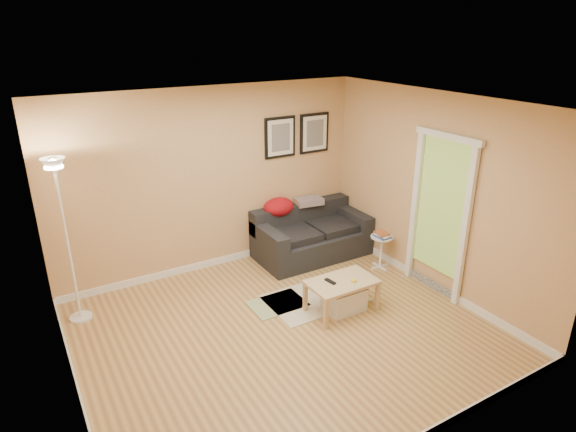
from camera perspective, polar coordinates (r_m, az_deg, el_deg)
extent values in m
plane|color=tan|center=(5.85, -0.41, -13.31)|extent=(4.50, 4.50, 0.00)
plane|color=white|center=(4.86, -0.49, 12.73)|extent=(4.50, 4.50, 0.00)
plane|color=tan|center=(6.92, -8.83, 4.08)|extent=(4.50, 0.00, 4.50)
plane|color=tan|center=(3.83, 15.13, -11.60)|extent=(4.50, 0.00, 4.50)
plane|color=tan|center=(4.63, -25.45, -6.92)|extent=(0.00, 4.00, 4.00)
plane|color=tan|center=(6.57, 16.78, 2.46)|extent=(0.00, 4.00, 4.00)
cube|color=white|center=(7.38, -8.25, -5.24)|extent=(4.50, 0.02, 0.10)
cube|color=white|center=(5.30, -23.09, -18.91)|extent=(0.02, 4.00, 0.10)
cube|color=white|center=(7.05, 15.65, -7.19)|extent=(0.02, 4.00, 0.10)
cube|color=beige|center=(6.47, 3.19, -9.55)|extent=(1.25, 0.85, 0.01)
cube|color=#668C4C|center=(6.35, -1.23, -10.22)|extent=(0.70, 0.50, 0.01)
cube|color=black|center=(6.00, 4.95, -7.61)|extent=(0.07, 0.17, 0.02)
cylinder|color=yellow|center=(6.04, 7.67, -7.49)|extent=(0.07, 0.07, 0.03)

